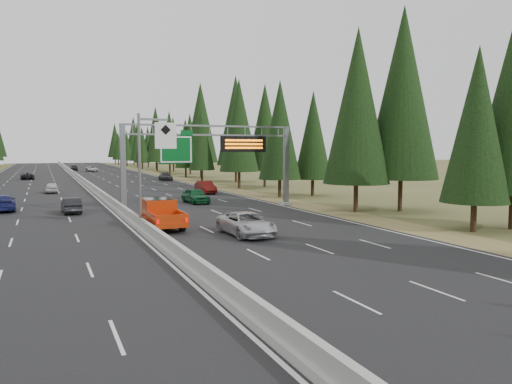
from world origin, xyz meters
TOP-DOWN VIEW (x-y plane):
  - road at (0.00, 80.00)m, footprint 32.00×260.00m
  - shoulder_right at (17.80, 80.00)m, footprint 3.60×260.00m
  - median_barrier at (0.00, 80.00)m, footprint 0.70×260.00m
  - sign_gantry at (8.92, 34.88)m, footprint 16.75×0.98m
  - hov_sign_pole at (0.58, 24.97)m, footprint 2.80×0.50m
  - tree_row_right at (22.59, 68.96)m, footprint 11.52×242.65m
  - silver_minivan at (5.94, 20.26)m, footprint 2.65×5.43m
  - red_pickup at (1.50, 25.67)m, footprint 2.23×6.23m
  - car_ahead_green at (8.39, 40.31)m, footprint 2.21×4.69m
  - car_ahead_dkred at (12.76, 50.76)m, footprint 1.70×4.75m
  - car_ahead_dkgrey at (14.08, 78.65)m, footprint 2.32×5.03m
  - car_ahead_white at (5.15, 120.87)m, footprint 2.84×5.34m
  - car_ahead_far at (1.50, 128.75)m, footprint 2.23×4.79m
  - car_onc_near at (-3.90, 36.67)m, footprint 1.62×4.15m
  - car_onc_blue at (-9.48, 40.65)m, footprint 2.39×5.23m
  - car_onc_white at (-5.12, 59.26)m, footprint 1.60×3.95m
  - car_onc_far at (-8.72, 92.13)m, footprint 2.53×4.94m

SIDE VIEW (x-z plane):
  - shoulder_right at x=17.80m, z-range 0.00..0.06m
  - road at x=0.00m, z-range 0.00..0.08m
  - median_barrier at x=0.00m, z-range -0.01..0.84m
  - car_onc_far at x=-8.72m, z-range 0.08..1.41m
  - car_onc_white at x=-5.12m, z-range 0.08..1.43m
  - car_onc_near at x=-3.90m, z-range 0.08..1.43m
  - car_ahead_dkgrey at x=14.08m, z-range 0.08..1.50m
  - car_ahead_white at x=5.15m, z-range 0.08..1.51m
  - car_onc_blue at x=-9.48m, z-range 0.08..1.56m
  - silver_minivan at x=5.94m, z-range 0.08..1.57m
  - car_ahead_green at x=8.39m, z-range 0.08..1.63m
  - car_ahead_dkred at x=12.76m, z-range 0.08..1.64m
  - car_ahead_far at x=1.50m, z-range 0.08..1.67m
  - red_pickup at x=1.50m, z-range 0.19..2.22m
  - hov_sign_pole at x=0.58m, z-range 0.72..8.72m
  - sign_gantry at x=8.92m, z-range 1.37..9.17m
  - tree_row_right at x=22.59m, z-range -0.34..18.55m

